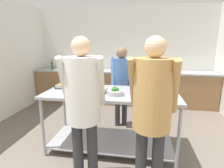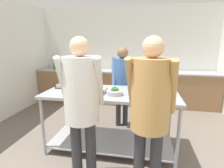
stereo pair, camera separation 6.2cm
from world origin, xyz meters
The scene contains 12 objects.
wall_rear centered at (0.00, 4.34, 1.32)m, with size 5.04×0.06×2.65m.
back_counter centered at (0.00, 3.97, 0.46)m, with size 4.88×0.65×0.93m.
serving_counter centered at (0.07, 1.75, 0.63)m, with size 2.00×0.85×0.94m.
serving_tray_vegetables centered at (-0.67, 1.94, 0.96)m, with size 0.39×0.32×0.05m.
serving_tray_roast centered at (-0.22, 1.72, 0.96)m, with size 0.44×0.27×0.05m.
broccoli_bowl centered at (0.15, 1.61, 0.98)m, with size 0.23×0.23×0.11m.
sauce_pan centered at (0.51, 1.60, 0.98)m, with size 0.41×0.27×0.07m.
plate_stack centered at (0.87, 1.98, 0.97)m, with size 0.25×0.25×0.06m.
guest_serving_left centered at (-0.12, 1.02, 1.07)m, with size 0.52×0.39×1.73m.
guest_serving_right centered at (0.63, 0.96, 1.06)m, with size 0.53×0.41×1.73m.
cook_behind_counter centered at (0.14, 2.57, 0.99)m, with size 0.46×0.38×1.59m.
water_bottle centered at (-2.03, 3.94, 1.05)m, with size 0.06×0.06×0.27m.
Camera 1 is at (0.49, -0.76, 1.66)m, focal length 28.00 mm.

